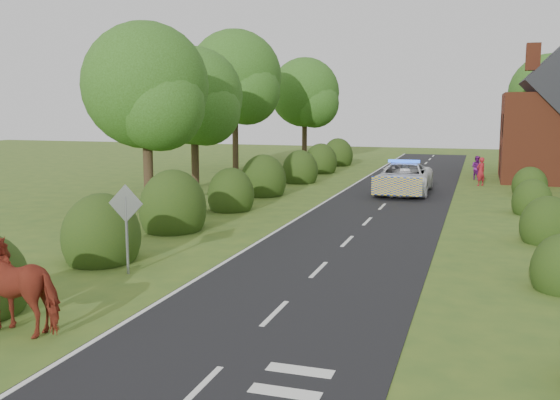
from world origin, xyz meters
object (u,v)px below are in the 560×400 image
(road_sign, at_px, (126,216))
(pedestrian_purple, at_px, (477,168))
(police_van, at_px, (404,178))
(cow, at_px, (27,292))
(pedestrian_red, at_px, (481,172))

(road_sign, distance_m, pedestrian_purple, 28.44)
(police_van, relative_size, pedestrian_purple, 3.96)
(road_sign, xyz_separation_m, cow, (0.35, -4.48, -0.85))
(road_sign, relative_size, pedestrian_purple, 1.64)
(pedestrian_purple, bearing_deg, police_van, 101.72)
(road_sign, height_order, pedestrian_red, road_sign)
(cow, bearing_deg, pedestrian_purple, 162.76)
(cow, bearing_deg, road_sign, -177.23)
(police_van, bearing_deg, cow, -102.50)
(road_sign, height_order, police_van, road_sign)
(pedestrian_red, bearing_deg, police_van, 5.58)
(road_sign, relative_size, cow, 1.12)
(road_sign, distance_m, police_van, 19.74)
(road_sign, xyz_separation_m, pedestrian_red, (9.33, 23.75, -0.81))
(pedestrian_red, bearing_deg, pedestrian_purple, -130.27)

